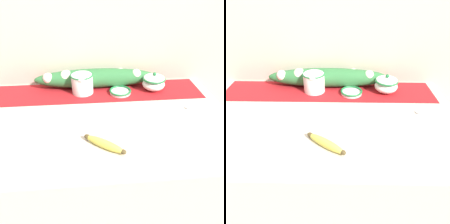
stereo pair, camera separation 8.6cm
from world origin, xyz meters
TOP-DOWN VIEW (x-y plane):
  - ground_plane at (0.00, 0.00)m, footprint 12.00×12.00m
  - countertop at (0.00, 0.00)m, footprint 1.24×0.74m
  - back_wall at (0.00, 0.39)m, footprint 2.04×0.04m
  - table_runner at (0.00, 0.25)m, footprint 1.14×0.23m
  - cream_pitcher at (-0.07, 0.25)m, footprint 0.12×0.14m
  - sugar_bowl at (0.32, 0.25)m, footprint 0.12×0.12m
  - small_dish at (0.13, 0.22)m, footprint 0.12×0.12m
  - banana at (0.02, -0.20)m, footprint 0.16×0.13m
  - spoon at (0.43, 0.04)m, footprint 0.16×0.04m
  - poinsettia_garland at (-0.01, 0.31)m, footprint 0.68×0.12m

SIDE VIEW (x-z plane):
  - ground_plane at x=0.00m, z-range 0.00..0.00m
  - countertop at x=0.00m, z-range 0.00..0.89m
  - table_runner at x=0.00m, z-range 0.89..0.90m
  - spoon at x=0.43m, z-range 0.89..0.90m
  - small_dish at x=0.13m, z-range 0.90..0.92m
  - banana at x=0.02m, z-range 0.89..0.93m
  - sugar_bowl at x=0.32m, z-range 0.89..0.99m
  - poinsettia_garland at x=-0.01m, z-range 0.90..1.00m
  - cream_pitcher at x=-0.07m, z-range 0.90..1.01m
  - back_wall at x=0.00m, z-range 0.00..2.40m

